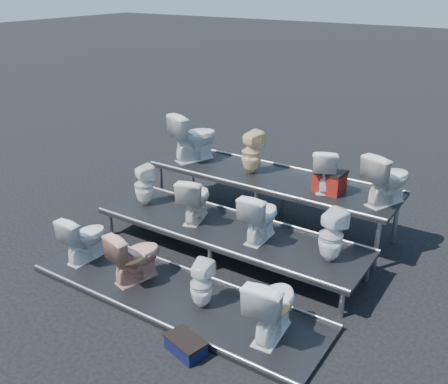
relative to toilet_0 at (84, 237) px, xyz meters
The scene contains 18 objects.
ground 2.15m from the toilet_0, 38.05° to the left, with size 80.00×80.00×0.00m, color black.
tier_front 1.71m from the toilet_0, ahead, with size 4.20×1.20×0.06m, color black.
tier_mid 2.12m from the toilet_0, 38.05° to the left, with size 4.20×1.20×0.46m, color black.
tier_back 3.09m from the toilet_0, 57.43° to the left, with size 4.20×1.20×0.86m, color black.
toilet_0 is the anchor object (origin of this frame).
toilet_1 0.99m from the toilet_0, ahead, with size 0.41×0.73×0.74m, color tan.
toilet_2 2.10m from the toilet_0, ahead, with size 0.28×0.29×0.63m, color white.
toilet_3 3.10m from the toilet_0, ahead, with size 0.45×0.80×0.81m, color white.
toilet_4 1.35m from the toilet_0, 88.83° to the left, with size 0.30×0.31×0.67m, color white.
toilet_5 1.72m from the toilet_0, 50.92° to the left, with size 0.40×0.69×0.71m, color silver.
toilet_6 2.58m from the toilet_0, 30.65° to the left, with size 0.40×0.71×0.72m, color white.
toilet_7 3.53m from the toilet_0, 21.79° to the left, with size 0.32×0.33×0.72m, color white.
toilet_8 2.74m from the toilet_0, 87.82° to the left, with size 0.48×0.85×0.86m, color white.
toilet_9 3.01m from the toilet_0, 63.78° to the left, with size 0.32×0.33×0.72m, color beige.
toilet_10 3.74m from the toilet_0, 45.28° to the left, with size 0.38×0.66×0.67m, color white.
toilet_11 4.47m from the toilet_0, 36.28° to the left, with size 0.43×0.76×0.77m, color silver.
red_crate 3.76m from the toilet_0, 43.21° to the left, with size 0.43×0.34×0.31m, color maroon.
step_stool 2.55m from the toilet_0, 17.24° to the right, with size 0.46×0.27×0.16m, color black.
Camera 1 is at (3.56, -5.54, 3.92)m, focal length 40.00 mm.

